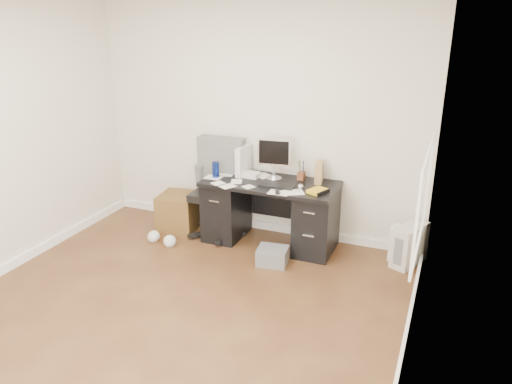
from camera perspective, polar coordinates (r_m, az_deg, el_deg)
ground at (r=4.69m, az=-9.33°, el=-13.28°), size 4.00×4.00×0.00m
room_shell at (r=4.04m, az=-10.03°, el=6.88°), size 4.02×4.02×2.71m
desk at (r=5.71m, az=1.61°, el=-2.18°), size 1.50×0.70×0.75m
loose_papers at (r=5.61m, az=-0.45°, el=1.25°), size 1.10×0.60×0.00m
lcd_monitor at (r=5.60m, az=2.08°, el=3.82°), size 0.41×0.27×0.49m
keyboard at (r=5.42m, az=2.34°, el=0.68°), size 0.38×0.14×0.02m
computer_mouse at (r=5.35m, az=5.11°, el=0.60°), size 0.09×0.09×0.07m
travel_mug at (r=5.74m, az=-4.63°, el=2.57°), size 0.09×0.09×0.18m
white_binder at (r=5.78m, az=-1.45°, el=3.60°), size 0.15×0.30×0.34m
magazine_file at (r=5.58m, az=7.23°, el=2.27°), size 0.13×0.22×0.24m
pen_cup at (r=5.65m, az=5.22°, el=2.50°), size 0.10×0.10×0.23m
yellow_book at (r=5.29m, az=7.08°, el=0.12°), size 0.22×0.25×0.04m
paper_remote at (r=5.25m, az=2.63°, el=0.00°), size 0.23×0.19×0.02m
office_chair at (r=5.87m, az=-4.65°, el=0.30°), size 0.67×0.67×1.16m
pc_tower at (r=5.55m, az=17.12°, el=-5.79°), size 0.36×0.49×0.45m
shopping_bag at (r=5.57m, az=16.60°, el=-5.90°), size 0.35×0.29×0.40m
wicker_basket at (r=6.23m, az=-8.81°, el=-2.21°), size 0.49×0.49×0.44m
desk_printer at (r=5.36m, az=1.90°, el=-7.32°), size 0.34×0.30×0.18m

